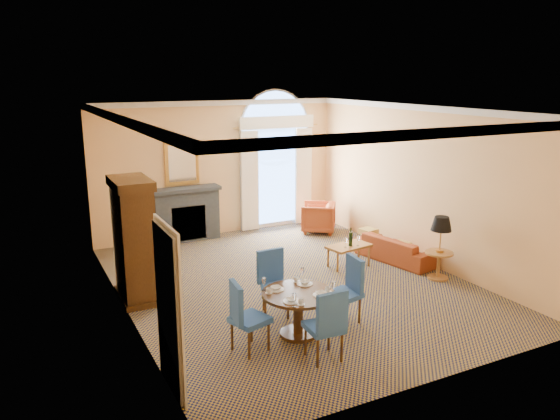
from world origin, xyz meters
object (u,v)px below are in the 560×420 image
side_table (440,239)px  dining_table (298,303)px  armoire (134,242)px  armchair (318,217)px  coffee_table (349,246)px  sofa (396,249)px

side_table → dining_table: bearing=-166.4°
armoire → armchair: size_ratio=2.63×
armoire → coffee_table: size_ratio=2.22×
armoire → side_table: armoire is taller
armoire → side_table: 5.57m
sofa → coffee_table: (-1.09, 0.14, 0.17)m
coffee_table → side_table: side_table is taller
armchair → armoire: bearing=-31.2°
dining_table → side_table: size_ratio=0.91×
sofa → coffee_table: bearing=71.0°
armoire → sofa: bearing=-4.8°
sofa → side_table: bearing=170.7°
armchair → coffee_table: bearing=18.7°
dining_table → side_table: bearing=13.6°
armchair → side_table: (0.41, -3.77, 0.41)m
armoire → side_table: size_ratio=1.78×
armoire → dining_table: (1.82, -2.48, -0.51)m
dining_table → coffee_table: dining_table is taller
sofa → coffee_table: coffee_table is taller
armoire → side_table: bearing=-17.1°
sofa → side_table: 1.30m
armoire → sofa: armoire is taller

